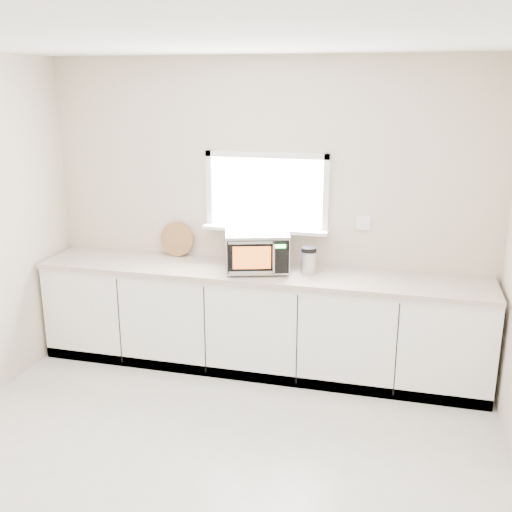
% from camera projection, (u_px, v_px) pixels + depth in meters
% --- Properties ---
extents(ground, '(4.00, 4.00, 0.00)m').
position_uv_depth(ground, '(194.00, 484.00, 3.84)').
color(ground, beige).
rests_on(ground, ground).
extents(back_wall, '(4.00, 0.17, 2.70)m').
position_uv_depth(back_wall, '(267.00, 213.00, 5.31)').
color(back_wall, beige).
rests_on(back_wall, ground).
extents(cabinets, '(3.92, 0.60, 0.88)m').
position_uv_depth(cabinets, '(259.00, 322.00, 5.29)').
color(cabinets, white).
rests_on(cabinets, ground).
extents(countertop, '(3.92, 0.64, 0.04)m').
position_uv_depth(countertop, '(258.00, 273.00, 5.16)').
color(countertop, '#B5AA95').
rests_on(countertop, cabinets).
extents(microwave, '(0.63, 0.55, 0.34)m').
position_uv_depth(microwave, '(257.00, 250.00, 5.10)').
color(microwave, black).
rests_on(microwave, countertop).
extents(knife_block, '(0.13, 0.21, 0.28)m').
position_uv_depth(knife_block, '(232.00, 258.00, 5.10)').
color(knife_block, '#4C2A1B').
rests_on(knife_block, countertop).
extents(cutting_board, '(0.32, 0.08, 0.32)m').
position_uv_depth(cutting_board, '(177.00, 239.00, 5.54)').
color(cutting_board, '#AD8442').
rests_on(cutting_board, countertop).
extents(coffee_grinder, '(0.14, 0.14, 0.23)m').
position_uv_depth(coffee_grinder, '(309.00, 260.00, 5.04)').
color(coffee_grinder, silver).
rests_on(coffee_grinder, countertop).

